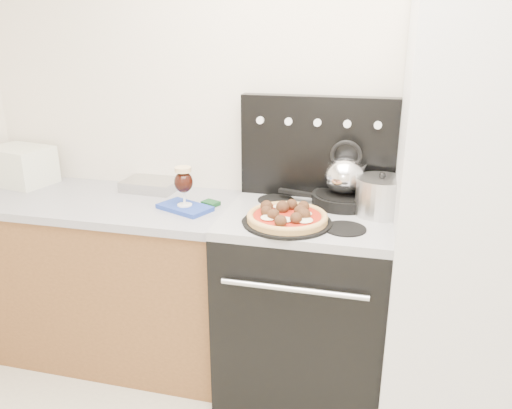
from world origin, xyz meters
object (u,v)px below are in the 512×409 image
(oven_mitt, at_px, (185,208))
(stock_pot, at_px, (380,197))
(base_cabinet, at_px, (104,279))
(pizza, at_px, (287,215))
(skillet, at_px, (343,199))
(fridge, at_px, (473,223))
(pizza_pan, at_px, (287,222))
(tea_kettle, at_px, (345,172))
(stove_body, at_px, (304,306))
(toaster_oven, at_px, (21,166))
(beer_glass, at_px, (184,186))

(oven_mitt, xyz_separation_m, stock_pot, (0.91, 0.11, 0.09))
(base_cabinet, height_order, pizza, pizza)
(stock_pot, bearing_deg, skillet, 150.96)
(oven_mitt, height_order, pizza, pizza)
(base_cabinet, bearing_deg, skillet, 6.49)
(fridge, height_order, skillet, fridge)
(oven_mitt, relative_size, pizza_pan, 0.66)
(base_cabinet, relative_size, tea_kettle, 6.65)
(pizza_pan, bearing_deg, oven_mitt, 168.12)
(stove_body, height_order, skillet, skillet)
(fridge, relative_size, stock_pot, 8.50)
(stove_body, xyz_separation_m, tea_kettle, (0.15, 0.17, 0.64))
(toaster_oven, distance_m, pizza, 1.60)
(pizza_pan, distance_m, tea_kettle, 0.41)
(tea_kettle, bearing_deg, stove_body, -143.48)
(fridge, distance_m, beer_glass, 1.29)
(oven_mitt, distance_m, skillet, 0.76)
(stove_body, relative_size, beer_glass, 4.54)
(fridge, relative_size, skillet, 6.29)
(base_cabinet, xyz_separation_m, skillet, (1.25, 0.14, 0.52))
(stove_body, height_order, pizza_pan, pizza_pan)
(beer_glass, bearing_deg, pizza_pan, -11.88)
(fridge, distance_m, pizza_pan, 0.78)
(stove_body, bearing_deg, fridge, -2.05)
(fridge, xyz_separation_m, skillet, (-0.55, 0.19, -0.00))
(skillet, bearing_deg, beer_glass, -164.79)
(skillet, bearing_deg, stock_pot, -29.04)
(base_cabinet, xyz_separation_m, beer_glass, (0.52, -0.06, 0.59))
(stove_body, distance_m, toaster_oven, 1.74)
(stove_body, bearing_deg, pizza, -116.13)
(stove_body, height_order, toaster_oven, toaster_oven)
(pizza, bearing_deg, fridge, 8.63)
(pizza, distance_m, stock_pot, 0.44)
(oven_mitt, distance_m, tea_kettle, 0.78)
(skillet, bearing_deg, toaster_oven, -179.73)
(base_cabinet, height_order, skillet, skillet)
(skillet, height_order, tea_kettle, tea_kettle)
(toaster_oven, height_order, pizza, toaster_oven)
(fridge, height_order, toaster_oven, fridge)
(oven_mitt, distance_m, pizza, 0.53)
(toaster_oven, bearing_deg, tea_kettle, 11.86)
(base_cabinet, height_order, fridge, fridge)
(toaster_oven, height_order, stock_pot, toaster_oven)
(stock_pot, bearing_deg, stove_body, -167.09)
(fridge, xyz_separation_m, tea_kettle, (-0.55, 0.19, 0.13))
(fridge, bearing_deg, skillet, 160.82)
(base_cabinet, height_order, stove_body, stove_body)
(fridge, bearing_deg, tea_kettle, 160.82)
(stock_pot, bearing_deg, pizza, -150.99)
(toaster_oven, bearing_deg, stove_body, 6.03)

